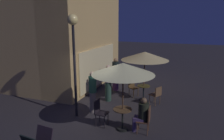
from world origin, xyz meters
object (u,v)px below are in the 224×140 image
Objects in this scene: patron_standing_2 at (93,92)px; patron_standing_3 at (108,83)px; patio_umbrella_1 at (123,69)px; cafe_chair_0 at (132,85)px; street_lamp_near_corner at (74,40)px; cafe_chair_1 at (156,94)px; cafe_table_1 at (123,116)px; patio_umbrella_0 at (145,56)px; patron_standing_1 at (116,74)px; cafe_table_0 at (144,90)px; patron_seated_0 at (142,113)px; cafe_chair_3 at (99,110)px; cafe_chair_2 at (146,118)px.

patron_standing_2 is 1.00× the size of patron_standing_3.
cafe_chair_0 is (3.50, 0.60, -1.66)m from patio_umbrella_1.
street_lamp_near_corner reaches higher than cafe_chair_1.
patio_umbrella_1 is (0.00, 0.00, 1.67)m from cafe_table_1.
patio_umbrella_0 is 1.32× the size of patron_standing_1.
patron_standing_2 is (0.96, 1.61, 0.36)m from cafe_table_1.
cafe_table_1 is at bearing -47.39° from cafe_chair_0.
cafe_table_0 is 1.68m from patio_umbrella_0.
street_lamp_near_corner reaches higher than patio_umbrella_0.
patio_umbrella_1 is (-3.07, 0.07, 1.72)m from cafe_table_0.
patron_seated_0 is (-2.63, 0.07, 0.18)m from cafe_chair_1.
cafe_chair_1 is at bearing -41.96° from patron_standing_3.
cafe_table_1 is 0.89m from cafe_chair_3.
cafe_chair_3 is at bearing 162.59° from cafe_table_0.
cafe_chair_3 is (-3.48, 0.29, 0.04)m from cafe_chair_0.
patron_standing_1 is (3.97, 2.53, 0.35)m from cafe_chair_2.
patron_seated_0 is at bearing -96.84° from street_lamp_near_corner.
patron_standing_3 is at bearing -49.70° from cafe_chair_2.
cafe_chair_0 reaches higher than cafe_table_1.
patron_seated_0 reaches higher than cafe_table_0.
patio_umbrella_0 reaches higher than cafe_table_1.
patron_standing_2 reaches higher than cafe_table_0.
cafe_chair_3 is at bearing 88.95° from cafe_table_1.
patio_umbrella_1 is 1.84m from cafe_chair_2.
cafe_table_0 is at bearing -38.57° from street_lamp_near_corner.
patron_standing_1 is (3.98, 2.38, 0.19)m from patron_seated_0.
patio_umbrella_1 reaches higher than cafe_chair_0.
patio_umbrella_1 reaches higher than patron_standing_3.
cafe_table_0 is at bearing 91.96° from patron_standing_2.
cafe_chair_1 reaches higher than cafe_table_0.
patron_standing_2 is (0.58, -0.46, -2.17)m from street_lamp_near_corner.
cafe_table_1 is 3.55m from cafe_chair_0.
cafe_table_0 is 1.75m from patron_standing_3.
patron_standing_1 is at bearing 61.38° from cafe_table_0.
patio_umbrella_0 is at bearing 113.78° from patron_standing_1.
patron_standing_2 is (0.96, 1.61, -1.31)m from patio_umbrella_1.
street_lamp_near_corner reaches higher than patron_standing_2.
patio_umbrella_0 is 2.51× the size of cafe_chair_2.
cafe_chair_0 is 0.54× the size of patron_standing_3.
patron_seated_0 reaches higher than cafe_table_1.
street_lamp_near_corner reaches higher than cafe_chair_2.
cafe_chair_1 is at bearing -15.50° from cafe_table_1.
cafe_chair_0 is 1.46m from patron_standing_3.
patron_seated_0 is (0.05, -0.67, -1.49)m from patio_umbrella_1.
cafe_chair_1 is at bearing -119.41° from patio_umbrella_0.
street_lamp_near_corner reaches higher than cafe_table_0.
patio_umbrella_1 is 1.84m from cafe_chair_3.
street_lamp_near_corner reaches higher than patron_standing_1.
cafe_table_1 is 3.47m from patio_umbrella_0.
cafe_chair_1 is (2.68, -0.74, -0.00)m from cafe_table_1.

